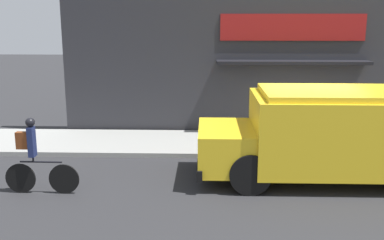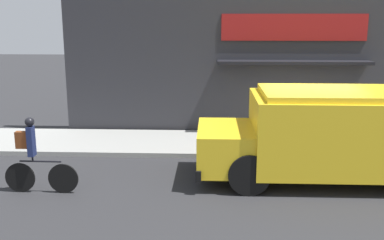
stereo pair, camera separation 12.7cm
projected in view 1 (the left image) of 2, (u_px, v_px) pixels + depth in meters
name	position (u px, v px, depth m)	size (l,w,h in m)	color
ground_plane	(307.00, 159.00, 11.95)	(70.00, 70.00, 0.00)	#2B2B2D
sidewalk	(297.00, 144.00, 13.19)	(28.00, 2.59, 0.13)	#999993
storefront	(293.00, 44.00, 14.01)	(14.50, 0.80, 5.75)	#2D2D33
school_bus	(339.00, 133.00, 10.22)	(5.88, 2.72, 2.11)	yellow
cyclist	(35.00, 158.00, 9.48)	(1.60, 0.20, 1.66)	black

